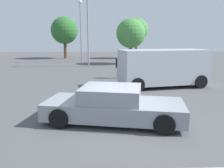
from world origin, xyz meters
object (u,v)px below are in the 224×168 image
Objects in this scene: sedan_foreground at (113,105)px; van_white at (163,67)px; dog at (130,91)px; pedestrian at (119,65)px; light_post_mid at (88,20)px; light_post_near at (81,21)px.

van_white reaches higher than sedan_foreground.
van_white reaches higher than dog.
light_post_mid is (-2.61, 6.60, 3.59)m from pedestrian.
van_white is 3.25× the size of pedestrian.
dog is at bearing 84.97° from sedan_foreground.
pedestrian is 0.24× the size of light_post_mid.
light_post_near is (-6.14, 13.71, 3.53)m from van_white.
van_white is (3.13, 5.60, 0.60)m from sedan_foreground.
dog is at bearing -144.40° from van_white.
pedestrian is at bearing -17.61° from dog.
sedan_foreground is 15.71m from light_post_mid.
dog is at bearing -135.77° from pedestrian.
van_white is at bearing -65.86° from light_post_near.
sedan_foreground is 3.40m from dog.
light_post_mid is at bearing 107.91° from sedan_foreground.
light_post_near reaches higher than pedestrian.
light_post_near is at bearing -6.10° from dog.
pedestrian reaches higher than dog.
light_post_near is 1.04× the size of light_post_mid.
light_post_mid is at bearing 63.51° from pedestrian.
sedan_foreground is at bearing 144.33° from dog.
light_post_mid is (1.12, -4.23, -0.14)m from light_post_near.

